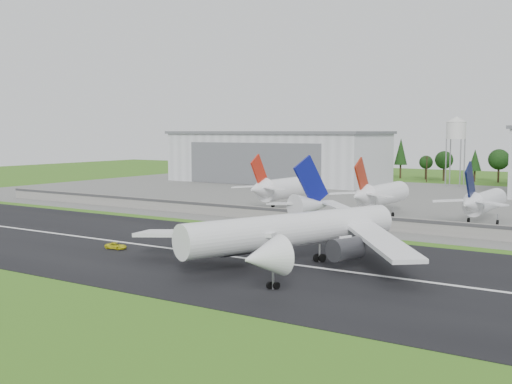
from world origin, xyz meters
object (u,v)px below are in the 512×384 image
Objects in this scene: ground_vehicle at (116,246)px; parked_jet_red_a at (281,188)px; parked_jet_red_b at (379,194)px; parked_jet_navy at (482,202)px; main_airliner at (292,238)px.

parked_jet_red_a is at bearing 0.23° from ground_vehicle.
parked_jet_red_b is 1.00× the size of parked_jet_navy.
parked_jet_red_b is at bearing -23.39° from ground_vehicle.
ground_vehicle is at bearing -109.03° from parked_jet_red_b.
ground_vehicle is 89.75m from parked_jet_navy.
ground_vehicle is at bearing -85.41° from parked_jet_red_a.
main_airliner is at bearing -80.29° from parked_jet_red_b.
main_airliner is 37.30m from ground_vehicle.
main_airliner is 1.83× the size of parked_jet_red_a.
ground_vehicle is at bearing 30.22° from main_airliner.
parked_jet_red_a is 1.00× the size of parked_jet_red_b.
main_airliner reaches higher than ground_vehicle.
parked_jet_red_b is at bearing 179.88° from parked_jet_navy.
parked_jet_red_b is (30.98, -0.02, -0.18)m from parked_jet_red_a.
parked_jet_red_b is 27.11m from parked_jet_navy.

